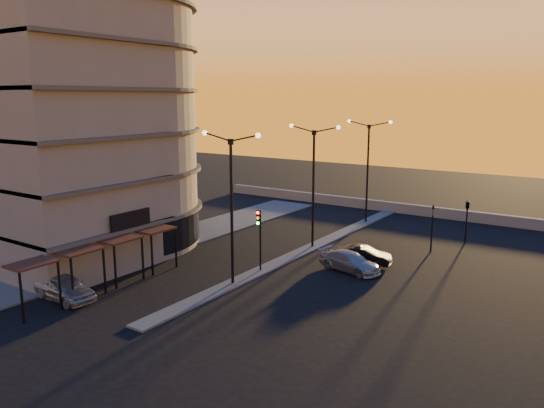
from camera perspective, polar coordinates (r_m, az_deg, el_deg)
The scene contains 14 objects.
ground at distance 33.56m, azimuth -4.24°, elevation -8.63°, with size 120.00×120.00×0.00m, color black.
sidewalk_west at distance 43.14m, azimuth -11.96°, elevation -4.20°, with size 5.00×40.00×0.12m, color #4B4B48.
median at distance 41.46m, azimuth 4.36°, elevation -4.62°, with size 1.20×36.00×0.12m, color #4B4B48.
parapet at distance 54.78m, azimuth 14.54°, elevation -0.53°, with size 44.00×0.50×1.00m, color slate.
building at distance 41.73m, azimuth -20.06°, elevation 11.32°, with size 14.35×17.08×25.00m.
streetlamp_near at distance 32.08m, azimuth -4.38°, elevation 0.80°, with size 4.32×0.32×9.51m.
streetlamp_mid at distance 40.29m, azimuth 4.48°, elevation 2.97°, with size 4.32×0.32×9.51m.
streetlamp_far at distance 49.16m, azimuth 10.27°, elevation 4.34°, with size 4.32×0.32×9.51m.
traffic_light_main at distance 34.91m, azimuth -1.39°, elevation -2.85°, with size 0.28×0.44×4.25m.
signal_east_a at distance 41.51m, azimuth 16.84°, elevation -2.40°, with size 0.13×0.16×3.60m.
signal_east_b at distance 44.66m, azimuth 20.30°, elevation -0.13°, with size 0.42×1.99×3.60m.
car_hatchback at distance 33.12m, azimuth -21.43°, elevation -8.34°, with size 1.75×4.34×1.48m, color #9FA3A6.
car_sedan at distance 37.74m, azimuth 9.77°, elevation -5.46°, with size 1.35×3.87×1.28m, color black.
car_wagon at distance 36.21m, azimuth 8.36°, elevation -6.13°, with size 1.81×4.45×1.29m, color #9EA0A5.
Camera 1 is at (19.63, -24.69, 11.48)m, focal length 35.00 mm.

